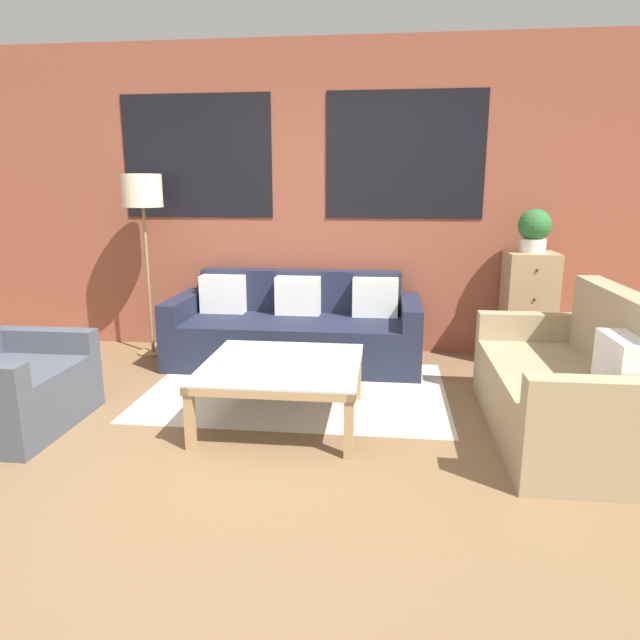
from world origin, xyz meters
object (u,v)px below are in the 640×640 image
object	(u,v)px
floor_lamp	(143,200)
potted_plant	(534,229)
couch_dark	(296,330)
settee_vintage	(569,389)
armchair_corner	(2,386)
drawer_cabinet	(528,308)
coffee_table	(282,370)

from	to	relation	value
floor_lamp	potted_plant	world-z (taller)	floor_lamp
couch_dark	settee_vintage	size ratio (longest dim) A/B	1.33
settee_vintage	floor_lamp	distance (m)	3.77
armchair_corner	floor_lamp	distance (m)	2.08
couch_dark	drawer_cabinet	world-z (taller)	drawer_cabinet
armchair_corner	drawer_cabinet	size ratio (longest dim) A/B	0.96
couch_dark	drawer_cabinet	bearing A→B (deg)	5.65
armchair_corner	potted_plant	xyz separation A→B (m)	(3.68, 1.84, 0.90)
couch_dark	coffee_table	bearing A→B (deg)	-84.73
armchair_corner	settee_vintage	bearing A→B (deg)	4.44
coffee_table	drawer_cabinet	xyz separation A→B (m)	(1.90, 1.55, 0.13)
coffee_table	drawer_cabinet	bearing A→B (deg)	39.17
settee_vintage	drawer_cabinet	world-z (taller)	drawer_cabinet
settee_vintage	armchair_corner	distance (m)	3.60
settee_vintage	floor_lamp	xyz separation A→B (m)	(-3.31, 1.45, 1.10)
settee_vintage	potted_plant	xyz separation A→B (m)	(0.09, 1.56, 0.87)
floor_lamp	drawer_cabinet	xyz separation A→B (m)	(3.40, 0.11, -0.92)
couch_dark	coffee_table	distance (m)	1.36
couch_dark	coffee_table	xyz separation A→B (m)	(0.12, -1.35, 0.07)
coffee_table	armchair_corner	bearing A→B (deg)	-170.69
drawer_cabinet	coffee_table	bearing A→B (deg)	-140.83
couch_dark	potted_plant	size ratio (longest dim) A/B	5.93
floor_lamp	potted_plant	bearing A→B (deg)	1.91
coffee_table	couch_dark	bearing A→B (deg)	95.27
couch_dark	floor_lamp	world-z (taller)	floor_lamp
couch_dark	floor_lamp	xyz separation A→B (m)	(-1.37, 0.09, 1.13)
floor_lamp	armchair_corner	bearing A→B (deg)	-99.24
settee_vintage	floor_lamp	bearing A→B (deg)	156.34
coffee_table	settee_vintage	bearing A→B (deg)	-0.42
coffee_table	potted_plant	xyz separation A→B (m)	(1.90, 1.55, 0.82)
armchair_corner	potted_plant	bearing A→B (deg)	26.56
couch_dark	armchair_corner	world-z (taller)	armchair_corner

